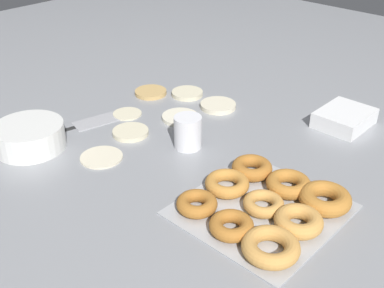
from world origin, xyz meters
The scene contains 13 objects.
ground_plane centered at (0.00, 0.00, 0.00)m, with size 3.00×3.00×0.00m, color gray.
pancake_0 centered at (-0.01, 0.18, 0.00)m, with size 0.08×0.08×0.01m, color beige.
pancake_1 centered at (0.21, 0.01, 0.01)m, with size 0.11×0.11×0.01m, color beige.
pancake_2 centered at (-0.21, 0.04, 0.00)m, with size 0.11×0.11×0.01m, color beige.
pancake_3 centered at (0.08, 0.05, 0.01)m, with size 0.10×0.10×0.01m, color silver.
pancake_4 centered at (-0.08, 0.08, 0.01)m, with size 0.10×0.10×0.01m, color beige.
pancake_5 centered at (0.21, 0.14, 0.01)m, with size 0.10×0.10×0.01m, color beige.
pancake_6 centered at (0.14, 0.23, 0.01)m, with size 0.10×0.10×0.01m, color tan.
donut_tray centered at (-0.10, -0.38, 0.02)m, with size 0.31×0.30×0.04m.
batter_bowl centered at (-0.30, 0.21, 0.03)m, with size 0.18×0.18×0.06m.
container_stack centered at (0.36, -0.31, 0.02)m, with size 0.15×0.12×0.04m.
paper_cup centered at (-0.02, -0.08, 0.04)m, with size 0.07×0.07×0.08m.
spatula centered at (-0.13, 0.21, 0.00)m, with size 0.29×0.10×0.01m.
Camera 1 is at (-0.79, -0.81, 0.63)m, focal length 45.00 mm.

